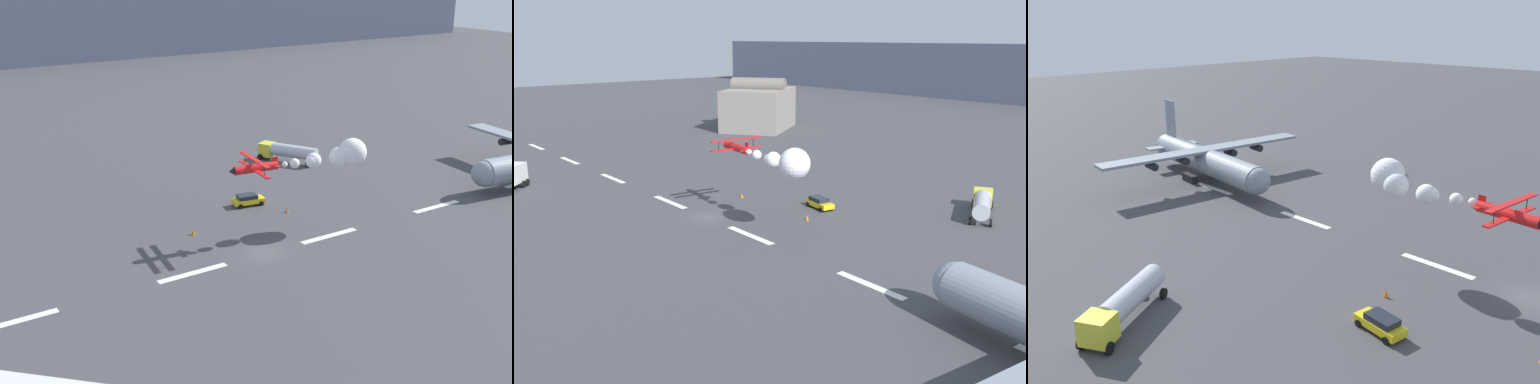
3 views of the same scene
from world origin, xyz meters
The scene contains 13 objects.
ground_plane centered at (0.00, 0.00, 0.00)m, with size 440.00×440.00×0.00m, color #424247.
runway_stripe_0 centered at (-64.05, 0.00, 0.01)m, with size 8.00×0.90×0.01m, color white.
runway_stripe_1 centered at (-45.75, 0.00, 0.01)m, with size 8.00×0.90×0.01m, color white.
runway_stripe_2 centered at (-27.45, 0.00, 0.01)m, with size 8.00×0.90×0.01m, color white.
runway_stripe_3 centered at (-9.15, 0.00, 0.01)m, with size 8.00×0.90×0.01m, color white.
runway_stripe_4 centered at (9.15, 0.00, 0.01)m, with size 8.00×0.90×0.01m, color white.
runway_stripe_5 centered at (27.45, 0.00, 0.01)m, with size 8.00×0.90×0.01m, color white.
stunt_biplane_red centered at (11.77, 2.82, 8.87)m, with size 18.02×7.27×3.56m.
fuel_tanker_truck centered at (22.29, 27.64, 1.75)m, with size 7.05×9.81×2.90m.
airport_staff_sedan centered at (6.37, 14.03, 0.81)m, with size 4.55×2.57×1.52m.
hangar_building centered at (-53.20, 51.24, 5.34)m, with size 22.60×23.99×12.67m.
traffic_cone_near centered at (-4.45, 9.07, 0.38)m, with size 0.44×0.44×0.75m, color orange.
traffic_cone_far centered at (9.25, 9.02, 0.38)m, with size 0.44×0.44×0.75m, color orange.
Camera 2 is at (60.05, -39.36, 22.49)m, focal length 40.84 mm.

